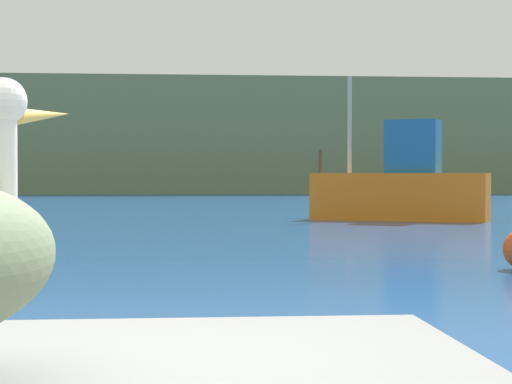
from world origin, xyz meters
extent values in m
cube|color=#6B7A51|center=(0.00, 64.85, 4.15)|extent=(140.00, 10.45, 8.30)
cylinder|color=white|center=(-0.27, -0.18, 1.29)|extent=(0.09, 0.09, 0.39)
sphere|color=white|center=(-0.27, -0.18, 1.53)|extent=(0.16, 0.16, 0.16)
cone|color=gold|center=(-0.17, 0.07, 1.50)|extent=(0.20, 0.38, 0.09)
cube|color=orange|center=(6.71, 22.34, 0.68)|extent=(5.18, 3.53, 1.36)
cube|color=#1E6099|center=(7.05, 22.18, 2.12)|extent=(1.82, 1.69, 1.52)
cylinder|color=#B2B2B2|center=(5.35, 22.97, 2.78)|extent=(0.12, 0.12, 2.85)
cylinder|color=#3F382D|center=(4.54, 23.34, 1.71)|extent=(0.10, 0.10, 0.70)
camera|label=1|loc=(0.32, -3.32, 1.28)|focal=63.56mm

